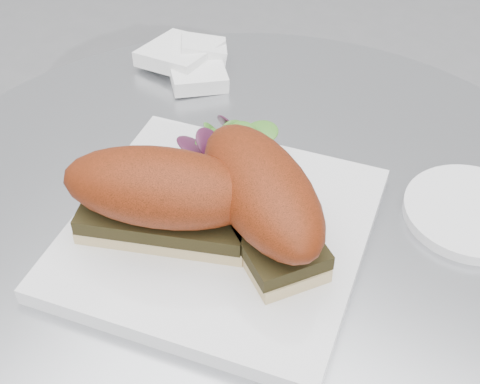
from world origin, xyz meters
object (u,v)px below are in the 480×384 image
at_px(sandwich_left, 162,195).
at_px(sandwich_right, 261,197).
at_px(plate, 219,231).
at_px(saucer, 471,212).

height_order(sandwich_left, sandwich_right, same).
bearing_deg(sandwich_left, sandwich_right, 8.97).
relative_size(sandwich_left, sandwich_right, 1.01).
distance_m(plate, sandwich_left, 0.07).
relative_size(sandwich_right, saucer, 1.48).
bearing_deg(sandwich_left, plate, 19.20).
distance_m(sandwich_left, sandwich_right, 0.08).
distance_m(plate, sandwich_right, 0.06).
bearing_deg(plate, sandwich_left, -138.51).
height_order(sandwich_left, saucer, sandwich_left).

